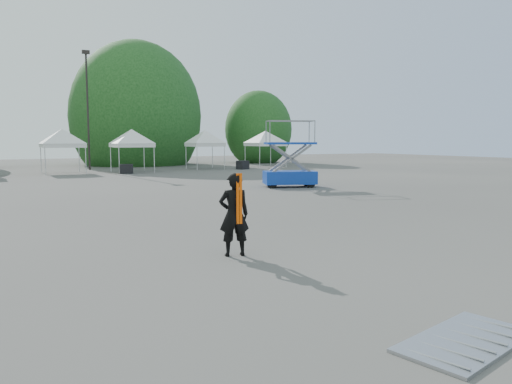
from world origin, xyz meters
TOP-DOWN VIEW (x-y plane):
  - ground at (0.00, 0.00)m, footprint 120.00×120.00m
  - light_pole_east at (3.00, 32.00)m, footprint 0.60×0.25m
  - tree_mid_e at (9.00, 39.00)m, footprint 5.12×5.12m
  - tree_far_e at (22.00, 37.00)m, footprint 3.84×3.84m
  - tent_e at (0.45, 28.59)m, footprint 4.23×4.23m
  - tent_f at (5.40, 27.59)m, footprint 4.09×4.09m
  - tent_g at (12.03, 28.64)m, footprint 3.85×3.85m
  - tent_h at (18.23, 28.93)m, footprint 4.24×4.24m
  - man at (-0.31, -1.68)m, footprint 0.75×0.59m
  - scissor_lift at (9.38, 11.08)m, footprint 3.02×2.21m
  - barrier_left at (0.12, -7.27)m, footprint 2.12×1.38m
  - crate_mid at (4.48, 25.82)m, footprint 1.09×0.97m
  - crate_east at (14.62, 26.58)m, footprint 1.15×1.03m

SIDE VIEW (x-z plane):
  - ground at x=0.00m, z-range 0.00..0.00m
  - barrier_left at x=0.12m, z-range 0.00..0.06m
  - crate_mid at x=4.48m, z-range 0.00..0.70m
  - crate_east at x=14.62m, z-range 0.00..0.73m
  - man at x=-0.31m, z-range 0.00..1.81m
  - scissor_lift at x=9.38m, z-range 0.01..3.53m
  - tent_g at x=12.03m, z-range 1.12..5.00m
  - tent_f at x=5.40m, z-range 1.12..5.00m
  - tent_e at x=0.45m, z-range 1.12..5.00m
  - tent_h at x=18.23m, z-range 1.12..5.00m
  - tree_far_e at x=22.00m, z-range 0.70..6.55m
  - tree_mid_e at x=9.00m, z-range 0.94..8.74m
  - light_pole_east at x=3.00m, z-range 0.62..10.42m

